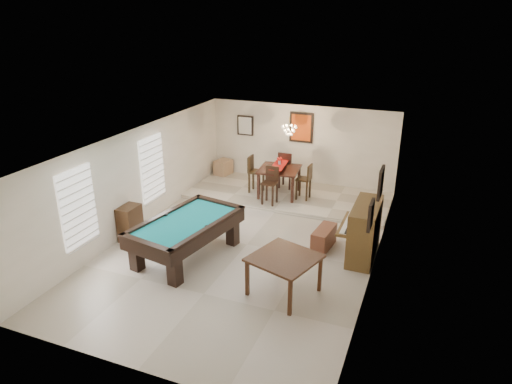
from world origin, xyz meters
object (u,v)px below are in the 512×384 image
Objects in this scene: square_table at (284,275)px; dining_chair_north at (287,170)px; corner_bench at (223,167)px; dining_table at (279,180)px; dining_chair_east at (304,182)px; piano_bench at (324,238)px; flower_vase at (280,161)px; pool_table at (187,239)px; upright_piano at (358,230)px; apothecary_chest at (130,223)px; dining_chair_west at (256,174)px; chandelier at (289,127)px; dining_chair_south at (270,186)px.

square_table is 1.02× the size of dining_chair_north.
square_table reaches higher than corner_bench.
dining_table is 0.76m from dining_chair_east.
corner_bench reaches higher than piano_bench.
flower_vase is (0.00, 0.00, 0.60)m from dining_table.
pool_table is at bearing -151.33° from piano_bench.
square_table is at bearing -97.73° from piano_bench.
upright_piano is 4.31m from dining_chair_north.
apothecary_chest is 0.75× the size of dining_chair_north.
apothecary_chest reaches higher than piano_bench.
corner_bench is at bearing 144.41° from upright_piano.
corner_bench is at bearing 87.95° from apothecary_chest.
dining_chair_north is (0.01, 0.70, -0.49)m from flower_vase.
apothecary_chest is at bearing -92.05° from corner_bench.
dining_chair_west is (-0.73, -0.01, 0.08)m from dining_table.
piano_bench is at bearing -132.83° from dining_chair_west.
chandelier is at bearing 29.99° from dining_table.
pool_table is at bearing -19.67° from dining_chair_east.
dining_chair_east is at bearing -1.20° from flower_vase.
square_table reaches higher than piano_bench.
piano_bench is 2.84m from dining_chair_east.
chandelier reaches higher than apothecary_chest.
corner_bench is 3.33m from chandelier.
apothecary_chest is at bearing -166.67° from upright_piano.
chandelier is (1.06, 4.22, 1.76)m from pool_table.
apothecary_chest is 0.78× the size of dining_chair_west.
flower_vase is 0.21× the size of dining_chair_west.
dining_chair_north reaches higher than dining_chair_west.
pool_table is at bearing -157.61° from upright_piano.
upright_piano is 2.81× the size of corner_bench.
dining_chair_south is at bearing 138.33° from piano_bench.
chandelier is at bearing -81.49° from dining_chair_west.
upright_piano is at bearing 13.33° from apothecary_chest.
pool_table is 1.73m from apothecary_chest.
flower_vase reaches higher than upright_piano.
dining_table is at bearing 136.96° from upright_piano.
square_table is 5.06× the size of flower_vase.
flower_vase is 0.93m from dining_chair_east.
dining_table is at bearing -89.54° from dining_chair_east.
upright_piano is at bearing -43.04° from flower_vase.
dining_chair_north reaches higher than square_table.
apothecary_chest is 4.69m from flower_vase.
dining_table is 0.73m from dining_chair_south.
apothecary_chest is at bearing 169.01° from square_table.
chandelier is (0.23, 0.13, 1.60)m from dining_table.
piano_bench is at bearing 39.24° from pool_table.
dining_chair_east is at bearing -19.52° from corner_bench.
corner_bench is at bearing -6.40° from dining_chair_north.
pool_table is 3.23m from piano_bench.
dining_chair_east is 1.65m from chandelier.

